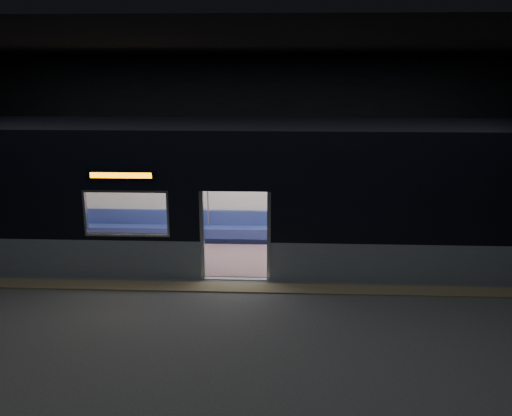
{
  "coord_description": "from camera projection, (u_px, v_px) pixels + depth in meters",
  "views": [
    {
      "loc": [
        0.98,
        -10.29,
        4.72
      ],
      "look_at": [
        0.4,
        2.3,
        1.34
      ],
      "focal_mm": 38.0,
      "sensor_mm": 36.0,
      "label": 1
    }
  ],
  "objects": [
    {
      "name": "metro_car",
      "position": [
        240.0,
        185.0,
        13.17
      ],
      "size": [
        18.0,
        3.04,
        3.35
      ],
      "color": "#8995A4",
      "rests_on": "station_floor"
    },
    {
      "name": "station_envelope",
      "position": [
        229.0,
        121.0,
        10.25
      ],
      "size": [
        24.0,
        14.0,
        5.0
      ],
      "color": "black",
      "rests_on": "station_floor"
    },
    {
      "name": "tactile_strip",
      "position": [
        234.0,
        288.0,
        11.73
      ],
      "size": [
        22.8,
        0.5,
        0.03
      ],
      "primitive_type": "cube",
      "color": "#8C7F59",
      "rests_on": "station_floor"
    },
    {
      "name": "station_floor",
      "position": [
        232.0,
        299.0,
        11.2
      ],
      "size": [
        24.0,
        14.0,
        0.01
      ],
      "primitive_type": "cube",
      "color": "#47494C",
      "rests_on": "ground"
    },
    {
      "name": "handbag",
      "position": [
        425.0,
        224.0,
        14.02
      ],
      "size": [
        0.35,
        0.33,
        0.14
      ],
      "primitive_type": "cube",
      "rotation": [
        0.0,
        0.0,
        -0.34
      ],
      "color": "black",
      "rests_on": "passenger"
    },
    {
      "name": "transit_map",
      "position": [
        356.0,
        188.0,
        14.39
      ],
      "size": [
        1.1,
        0.03,
        0.72
      ],
      "primitive_type": "cube",
      "color": "white",
      "rests_on": "metro_car"
    },
    {
      "name": "passenger",
      "position": [
        426.0,
        218.0,
        14.2
      ],
      "size": [
        0.42,
        0.7,
        1.37
      ],
      "rotation": [
        0.0,
        0.0,
        0.14
      ],
      "color": "black",
      "rests_on": "metro_car"
    }
  ]
}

